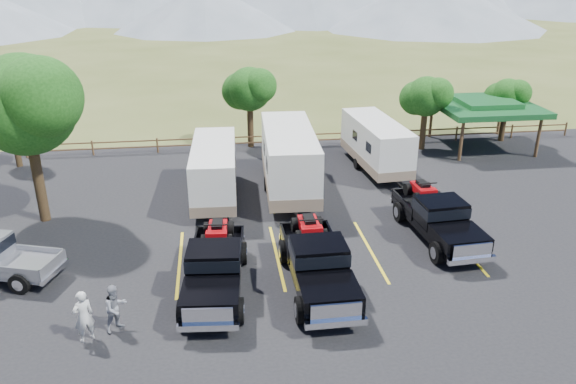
{
  "coord_description": "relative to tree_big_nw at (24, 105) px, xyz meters",
  "views": [
    {
      "loc": [
        -4.27,
        -16.44,
        11.49
      ],
      "look_at": [
        -1.11,
        7.14,
        1.6
      ],
      "focal_mm": 35.0,
      "sensor_mm": 36.0,
      "label": 1
    }
  ],
  "objects": [
    {
      "name": "rig_right",
      "position": [
        17.74,
        -4.21,
        -4.54
      ],
      "size": [
        2.55,
        6.43,
        2.11
      ],
      "rotation": [
        0.0,
        0.0,
        0.06
      ],
      "color": "black",
      "rests_on": "asphalt_lot"
    },
    {
      "name": "tree_nw_small",
      "position": [
        -3.48,
        7.99,
        -2.81
      ],
      "size": [
        2.59,
        2.43,
        3.85
      ],
      "color": "black",
      "rests_on": "ground"
    },
    {
      "name": "pavilion",
      "position": [
        25.55,
        7.97,
        -2.81
      ],
      "size": [
        6.2,
        6.2,
        3.22
      ],
      "color": "brown",
      "rests_on": "ground"
    },
    {
      "name": "tree_ne_b",
      "position": [
        27.52,
        8.99,
        -2.47
      ],
      "size": [
        2.77,
        2.59,
        4.27
      ],
      "color": "black",
      "rests_on": "ground"
    },
    {
      "name": "trailer_right",
      "position": [
        17.46,
        4.67,
        -4.04
      ],
      "size": [
        2.68,
        8.35,
        2.89
      ],
      "rotation": [
        0.0,
        0.0,
        0.08
      ],
      "color": "white",
      "rests_on": "asphalt_lot"
    },
    {
      "name": "person_b",
      "position": [
        4.71,
        -9.26,
        -4.72
      ],
      "size": [
        1.03,
        1.01,
        1.67
      ],
      "primitive_type": "imported",
      "rotation": [
        0.0,
        0.0,
        0.72
      ],
      "color": "gray",
      "rests_on": "asphalt_lot"
    },
    {
      "name": "asphalt_lot",
      "position": [
        12.55,
        -6.03,
        -5.58
      ],
      "size": [
        44.0,
        34.0,
        0.04
      ],
      "primitive_type": "cube",
      "color": "black",
      "rests_on": "ground"
    },
    {
      "name": "tree_big_nw",
      "position": [
        0.0,
        0.0,
        0.0
      ],
      "size": [
        5.54,
        5.18,
        7.84
      ],
      "color": "black",
      "rests_on": "ground"
    },
    {
      "name": "ground",
      "position": [
        12.55,
        -9.03,
        -5.6
      ],
      "size": [
        320.0,
        320.0,
        0.0
      ],
      "primitive_type": "plane",
      "color": "#464E21",
      "rests_on": "ground"
    },
    {
      "name": "stall_lines",
      "position": [
        12.55,
        -5.03,
        -5.55
      ],
      "size": [
        12.12,
        5.5,
        0.01
      ],
      "color": "yellow",
      "rests_on": "asphalt_lot"
    },
    {
      "name": "trailer_left",
      "position": [
        8.11,
        1.39,
        -4.05
      ],
      "size": [
        2.42,
        8.3,
        2.88
      ],
      "rotation": [
        0.0,
        0.0,
        -0.04
      ],
      "color": "white",
      "rests_on": "asphalt_lot"
    },
    {
      "name": "rig_center",
      "position": [
        11.78,
        -7.45,
        -4.51
      ],
      "size": [
        2.34,
        6.51,
        2.17
      ],
      "rotation": [
        0.0,
        0.0,
        0.01
      ],
      "color": "black",
      "rests_on": "asphalt_lot"
    },
    {
      "name": "rig_left",
      "position": [
        8.0,
        -7.21,
        -4.55
      ],
      "size": [
        2.64,
        6.42,
        2.09
      ],
      "rotation": [
        0.0,
        0.0,
        -0.09
      ],
      "color": "black",
      "rests_on": "asphalt_lot"
    },
    {
      "name": "tree_ne_a",
      "position": [
        21.52,
        7.99,
        -2.11
      ],
      "size": [
        3.11,
        2.92,
        4.76
      ],
      "color": "black",
      "rests_on": "ground"
    },
    {
      "name": "trailer_center",
      "position": [
        11.99,
        1.88,
        -3.79
      ],
      "size": [
        2.88,
        9.73,
        3.37
      ],
      "rotation": [
        0.0,
        0.0,
        -0.05
      ],
      "color": "white",
      "rests_on": "asphalt_lot"
    },
    {
      "name": "person_a",
      "position": [
        3.79,
        -9.73,
        -4.64
      ],
      "size": [
        0.8,
        0.73,
        1.83
      ],
      "primitive_type": "imported",
      "rotation": [
        0.0,
        0.0,
        3.72
      ],
      "color": "silver",
      "rests_on": "asphalt_lot"
    },
    {
      "name": "tree_north",
      "position": [
        10.52,
        9.99,
        -1.76
      ],
      "size": [
        3.46,
        3.24,
        5.25
      ],
      "color": "black",
      "rests_on": "ground"
    },
    {
      "name": "rail_fence",
      "position": [
        14.55,
        9.47,
        -4.99
      ],
      "size": [
        36.12,
        0.12,
        1.0
      ],
      "color": "brown",
      "rests_on": "ground"
    }
  ]
}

